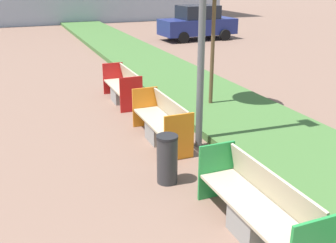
% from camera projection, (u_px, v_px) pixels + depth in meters
% --- Properties ---
extents(planter_grass_strip, '(2.80, 120.00, 0.18)m').
position_uv_depth(planter_grass_strip, '(175.00, 79.00, 13.36)').
color(planter_grass_strip, '#426B33').
rests_on(planter_grass_strip, ground).
extents(bench_green_frame, '(0.65, 2.24, 0.94)m').
position_uv_depth(bench_green_frame, '(257.00, 211.00, 5.39)').
color(bench_green_frame, gray).
rests_on(bench_green_frame, ground).
extents(bench_orange_frame, '(0.65, 2.05, 0.94)m').
position_uv_depth(bench_orange_frame, '(162.00, 125.00, 8.50)').
color(bench_orange_frame, gray).
rests_on(bench_orange_frame, ground).
extents(bench_red_frame, '(0.65, 1.92, 0.94)m').
position_uv_depth(bench_red_frame, '(123.00, 89.00, 11.16)').
color(bench_red_frame, gray).
rests_on(bench_red_frame, ground).
extents(litter_bin, '(0.37, 0.37, 0.88)m').
position_uv_depth(litter_bin, '(167.00, 159.00, 6.75)').
color(litter_bin, '#2D2D30').
rests_on(litter_bin, ground).
extents(parked_car_distant, '(4.28, 2.00, 1.86)m').
position_uv_depth(parked_car_distant, '(198.00, 23.00, 21.79)').
color(parked_car_distant, navy).
rests_on(parked_car_distant, ground).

